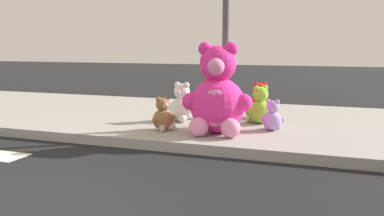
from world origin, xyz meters
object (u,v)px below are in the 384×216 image
at_px(plush_pink_large, 217,97).
at_px(plush_tan, 228,105).
at_px(plush_brown, 163,117).
at_px(sign_pole, 226,23).
at_px(plush_white, 181,105).
at_px(plush_red, 259,103).
at_px(plush_lavender, 272,118).
at_px(plush_lime, 260,108).

bearing_deg(plush_pink_large, plush_tan, 98.88).
relative_size(plush_pink_large, plush_brown, 2.58).
height_order(sign_pole, plush_brown, sign_pole).
height_order(plush_pink_large, plush_white, plush_pink_large).
bearing_deg(plush_red, plush_tan, -167.03).
relative_size(plush_tan, plush_brown, 1.04).
bearing_deg(plush_brown, plush_lavender, 18.93).
relative_size(plush_tan, plush_white, 0.80).
distance_m(sign_pole, plush_lavender, 1.71).
xyz_separation_m(sign_pole, plush_lime, (0.50, 0.44, -1.43)).
xyz_separation_m(plush_tan, plush_white, (-0.67, -0.67, 0.05)).
bearing_deg(sign_pole, plush_brown, -141.39).
bearing_deg(plush_lavender, plush_lime, 119.64).
relative_size(plush_lime, plush_lavender, 1.33).
relative_size(plush_lavender, plush_white, 0.72).
distance_m(plush_tan, plush_white, 0.95).
height_order(plush_lavender, plush_brown, plush_brown).
relative_size(plush_lime, plush_white, 0.95).
xyz_separation_m(sign_pole, plush_lavender, (0.81, -0.10, -1.50)).
xyz_separation_m(plush_pink_large, plush_lavender, (0.76, 0.49, -0.36)).
relative_size(sign_pole, plush_red, 4.77).
relative_size(plush_pink_large, plush_red, 2.07).
height_order(plush_tan, plush_white, plush_white).
bearing_deg(plush_red, sign_pole, -110.92).
xyz_separation_m(sign_pole, plush_pink_large, (0.04, -0.59, -1.14)).
height_order(sign_pole, plush_pink_large, sign_pole).
relative_size(sign_pole, plush_pink_large, 2.31).
xyz_separation_m(plush_lavender, plush_brown, (-1.63, -0.56, 0.02)).
bearing_deg(plush_white, plush_tan, 45.05).
xyz_separation_m(sign_pole, plush_white, (-0.86, 0.20, -1.42)).
xyz_separation_m(sign_pole, plush_tan, (-0.19, 0.87, -1.47)).
distance_m(plush_tan, plush_red, 0.58).
xyz_separation_m(plush_lime, plush_white, (-1.35, -0.25, 0.01)).
bearing_deg(sign_pole, plush_tan, 102.02).
relative_size(sign_pole, plush_white, 4.61).
distance_m(plush_pink_large, plush_tan, 1.52).
xyz_separation_m(plush_lavender, plush_white, (-1.66, 0.30, 0.08)).
bearing_deg(plush_lime, plush_red, 101.70).
distance_m(plush_pink_large, plush_brown, 0.94).
height_order(plush_lime, plush_brown, plush_lime).
bearing_deg(plush_pink_large, sign_pole, 94.15).
height_order(plush_pink_large, plush_lime, plush_pink_large).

